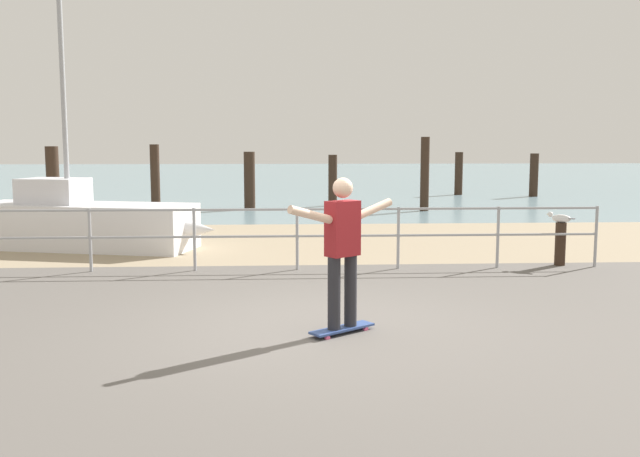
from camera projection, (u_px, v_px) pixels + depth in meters
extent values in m
cube|color=#605B56|center=(324.00, 355.00, 6.98)|extent=(24.00, 10.00, 0.04)
cube|color=tan|center=(302.00, 242.00, 14.91)|extent=(24.00, 6.00, 0.04)
cube|color=#75939E|center=(289.00, 177.00, 42.66)|extent=(72.00, 50.00, 0.04)
cylinder|color=#9EA0A5|center=(90.00, 241.00, 11.29)|extent=(0.05, 0.05, 1.05)
cylinder|color=#9EA0A5|center=(194.00, 240.00, 11.38)|extent=(0.05, 0.05, 1.05)
cylinder|color=#9EA0A5|center=(297.00, 239.00, 11.47)|extent=(0.05, 0.05, 1.05)
cylinder|color=#9EA0A5|center=(398.00, 239.00, 11.56)|extent=(0.05, 0.05, 1.05)
cylinder|color=#9EA0A5|center=(498.00, 238.00, 11.64)|extent=(0.05, 0.05, 1.05)
cylinder|color=#9EA0A5|center=(596.00, 237.00, 11.73)|extent=(0.05, 0.05, 1.05)
cylinder|color=#9EA0A5|center=(194.00, 210.00, 11.32)|extent=(13.41, 0.04, 0.04)
cylinder|color=#9EA0A5|center=(194.00, 237.00, 11.37)|extent=(13.41, 0.04, 0.04)
cube|color=silver|center=(83.00, 227.00, 13.82)|extent=(4.61, 2.43, 0.90)
cone|color=silver|center=(188.00, 229.00, 13.40)|extent=(1.25, 1.01, 0.77)
cylinder|color=#9EA0A5|center=(63.00, 95.00, 13.56)|extent=(0.10, 0.10, 4.25)
cube|color=silver|center=(54.00, 191.00, 13.85)|extent=(1.38, 1.17, 0.50)
cube|color=#334C8C|center=(342.00, 328.00, 7.69)|extent=(0.76, 0.64, 0.02)
cylinder|color=#E5598C|center=(356.00, 326.00, 7.93)|extent=(0.07, 0.06, 0.06)
cylinder|color=#E5598C|center=(366.00, 329.00, 7.81)|extent=(0.07, 0.06, 0.06)
cylinder|color=#E5598C|center=(318.00, 335.00, 7.58)|extent=(0.07, 0.06, 0.06)
cylinder|color=#E5598C|center=(327.00, 338.00, 7.45)|extent=(0.07, 0.06, 0.06)
cylinder|color=#26262B|center=(351.00, 290.00, 7.71)|extent=(0.14, 0.14, 0.80)
cylinder|color=#26262B|center=(334.00, 293.00, 7.56)|extent=(0.14, 0.14, 0.80)
cube|color=maroon|center=(343.00, 228.00, 7.55)|extent=(0.41, 0.37, 0.60)
sphere|color=beige|center=(343.00, 188.00, 7.50)|extent=(0.22, 0.22, 0.22)
cylinder|color=beige|center=(373.00, 209.00, 7.81)|extent=(0.50, 0.40, 0.23)
cylinder|color=beige|center=(310.00, 215.00, 7.25)|extent=(0.50, 0.40, 0.23)
cylinder|color=#332319|center=(560.00, 245.00, 11.89)|extent=(0.18, 0.18, 0.75)
ellipsoid|color=white|center=(561.00, 219.00, 11.84)|extent=(0.33, 0.31, 0.14)
sphere|color=white|center=(550.00, 214.00, 11.95)|extent=(0.09, 0.09, 0.09)
cone|color=gold|center=(548.00, 214.00, 11.98)|extent=(0.05, 0.05, 0.02)
cube|color=slate|center=(571.00, 219.00, 11.74)|extent=(0.14, 0.14, 0.02)
cylinder|color=#332319|center=(53.00, 182.00, 19.45)|extent=(0.35, 0.35, 2.00)
cylinder|color=#332319|center=(155.00, 180.00, 20.35)|extent=(0.27, 0.27, 2.05)
cylinder|color=#332319|center=(250.00, 181.00, 21.77)|extent=(0.35, 0.35, 1.81)
cylinder|color=#332319|center=(333.00, 181.00, 22.97)|extent=(0.29, 0.29, 1.70)
cylinder|color=#332319|center=(425.00, 174.00, 21.26)|extent=(0.27, 0.27, 2.27)
cylinder|color=#332319|center=(459.00, 174.00, 27.79)|extent=(0.31, 0.31, 1.72)
cylinder|color=#332319|center=(534.00, 175.00, 26.93)|extent=(0.33, 0.33, 1.68)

